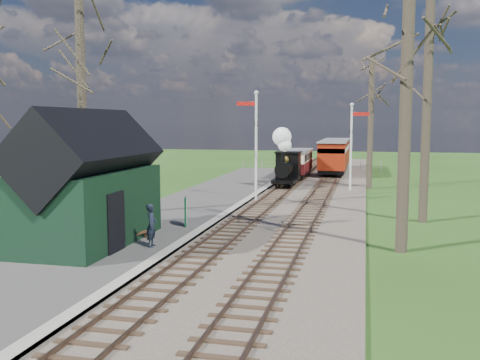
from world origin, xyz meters
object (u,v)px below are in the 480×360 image
at_px(semaphore_near, 255,138).
at_px(red_carriage_a, 333,157).
at_px(locomotive, 286,161).
at_px(bench, 129,230).
at_px(semaphore_far, 352,140).
at_px(red_carriage_b, 337,153).
at_px(coach, 297,162).
at_px(sign_board, 186,212).
at_px(station_shed, 89,186).
at_px(person, 152,225).

bearing_deg(semaphore_near, red_carriage_a, 77.88).
distance_m(locomotive, bench, 18.34).
relative_size(semaphore_far, red_carriage_b, 1.03).
xyz_separation_m(semaphore_near, coach, (0.77, 12.77, -2.26)).
xyz_separation_m(semaphore_far, sign_board, (-6.41, -14.15, -2.57)).
distance_m(station_shed, sign_board, 4.71).
xyz_separation_m(semaphore_near, sign_board, (-1.26, -8.15, -2.84)).
bearing_deg(station_shed, red_carriage_a, 76.01).
relative_size(semaphore_near, person, 4.15).
xyz_separation_m(station_shed, red_carriage_b, (6.90, 33.19, -0.65)).
bearing_deg(semaphore_near, sign_board, -98.82).
xyz_separation_m(coach, sign_board, (-2.03, -20.92, -0.58)).
distance_m(locomotive, coach, 6.08).
bearing_deg(locomotive, coach, 89.89).
bearing_deg(semaphore_near, person, -95.54).
height_order(semaphore_far, coach, semaphore_far).
height_order(red_carriage_a, person, red_carriage_a).
distance_m(locomotive, red_carriage_b, 14.71).
bearing_deg(red_carriage_b, station_shed, -101.74).
distance_m(semaphore_far, coach, 8.30).
bearing_deg(person, red_carriage_b, -14.03).
bearing_deg(sign_board, locomotive, 82.25).
xyz_separation_m(red_carriage_a, red_carriage_b, (0.00, 5.50, 0.00)).
bearing_deg(bench, person, -31.00).
xyz_separation_m(red_carriage_a, bench, (-5.70, -27.01, -1.03)).
height_order(bench, person, person).
bearing_deg(red_carriage_a, person, -99.30).
bearing_deg(locomotive, bench, -99.70).
bearing_deg(sign_board, coach, 84.45).
relative_size(coach, sign_board, 5.44).
height_order(station_shed, person, station_shed).
bearing_deg(bench, locomotive, 80.30).
bearing_deg(red_carriage_a, semaphore_near, -102.12).
xyz_separation_m(red_carriage_b, sign_board, (-4.63, -29.34, -0.83)).
bearing_deg(red_carriage_a, coach, -131.72).
bearing_deg(locomotive, red_carriage_a, 73.77).
xyz_separation_m(locomotive, red_carriage_a, (2.61, 8.97, -0.24)).
distance_m(semaphore_near, locomotive, 6.98).
xyz_separation_m(station_shed, coach, (4.30, 24.77, -0.90)).
distance_m(bench, person, 1.40).
height_order(red_carriage_b, bench, red_carriage_b).
xyz_separation_m(coach, red_carriage_a, (2.60, 2.92, 0.25)).
distance_m(station_shed, bench, 2.17).
relative_size(station_shed, red_carriage_a, 1.13).
distance_m(station_shed, red_carriage_b, 33.90).
distance_m(semaphore_far, locomotive, 4.69).
bearing_deg(sign_board, red_carriage_b, 81.02).
height_order(semaphore_far, red_carriage_a, semaphore_far).
relative_size(red_carriage_b, person, 3.72).
bearing_deg(bench, station_shed, -150.64).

